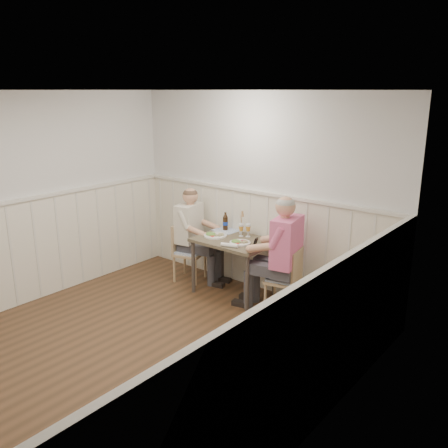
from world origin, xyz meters
name	(u,v)px	position (x,y,z in m)	size (l,w,h in m)	color
ground_plane	(131,354)	(0.00, 0.00, 0.00)	(4.50, 4.50, 0.00)	#432D1B
room_shell	(123,210)	(0.00, 0.00, 1.52)	(4.04, 4.54, 2.60)	silver
wainscot	(177,272)	(0.00, 0.69, 0.69)	(4.00, 4.49, 1.34)	silver
dining_table	(234,247)	(-0.11, 1.84, 0.65)	(0.98, 0.70, 0.75)	brown
chair_right	(287,277)	(0.70, 1.84, 0.43)	(0.45, 0.45, 0.80)	#A48354
chair_left	(186,250)	(-0.93, 1.81, 0.44)	(0.48, 0.48, 0.81)	#A48354
man_in_pink	(282,264)	(0.66, 1.79, 0.61)	(0.73, 0.52, 1.46)	#3F3F47
diner_cream	(192,241)	(-0.88, 1.88, 0.56)	(0.68, 0.49, 1.34)	#3F3F47
plate_man	(239,242)	(0.04, 1.75, 0.77)	(0.27, 0.27, 0.07)	white
plate_diner	(214,235)	(-0.39, 1.78, 0.77)	(0.30, 0.30, 0.08)	white
beer_glass_a	(248,228)	(-0.04, 2.05, 0.87)	(0.07, 0.07, 0.17)	silver
beer_glass_b	(241,228)	(-0.12, 2.01, 0.86)	(0.07, 0.07, 0.17)	silver
beer_bottle	(225,222)	(-0.46, 2.10, 0.86)	(0.07, 0.07, 0.25)	black
rolled_napkin	(230,245)	(0.04, 1.56, 0.77)	(0.22, 0.11, 0.05)	white
grass_vase	(241,223)	(-0.19, 2.09, 0.90)	(0.04, 0.04, 0.34)	silver
gingham_mat	(226,230)	(-0.44, 2.09, 0.75)	(0.34, 0.28, 0.01)	#6481BA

